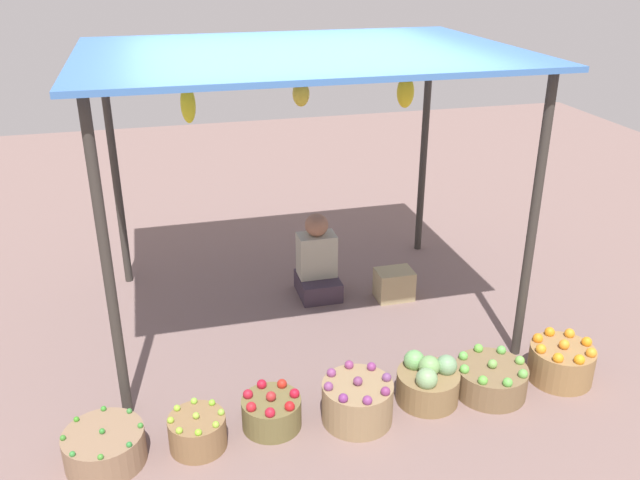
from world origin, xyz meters
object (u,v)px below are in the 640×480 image
(basket_limes, at_px, (198,431))
(basket_green_apples, at_px, (491,379))
(basket_green_chilies, at_px, (105,447))
(basket_red_apples, at_px, (272,411))
(basket_purple_onions, at_px, (357,401))
(vendor_person, at_px, (317,264))
(basket_cabbages, at_px, (428,382))
(basket_oranges, at_px, (561,362))
(wooden_crate_near_vendor, at_px, (394,284))

(basket_limes, bearing_deg, basket_green_apples, 1.31)
(basket_green_chilies, height_order, basket_limes, basket_limes)
(basket_red_apples, bearing_deg, basket_purple_onions, -8.00)
(vendor_person, distance_m, basket_green_chilies, 2.57)
(basket_red_apples, xyz_separation_m, basket_purple_onions, (0.57, -0.08, 0.03))
(vendor_person, relative_size, basket_cabbages, 1.77)
(basket_red_apples, bearing_deg, basket_cabbages, -0.08)
(basket_oranges, bearing_deg, basket_limes, -178.45)
(vendor_person, height_order, basket_purple_onions, vendor_person)
(vendor_person, relative_size, basket_red_apples, 1.95)
(basket_cabbages, bearing_deg, basket_limes, -177.22)
(wooden_crate_near_vendor, bearing_deg, basket_limes, -140.94)
(basket_limes, relative_size, wooden_crate_near_vendor, 1.12)
(basket_green_apples, relative_size, wooden_crate_near_vendor, 1.56)
(vendor_person, height_order, wooden_crate_near_vendor, vendor_person)
(basket_purple_onions, relative_size, wooden_crate_near_vendor, 1.46)
(vendor_person, bearing_deg, basket_red_apples, -113.55)
(basket_green_chilies, distance_m, basket_purple_onions, 1.64)
(basket_oranges, xyz_separation_m, wooden_crate_near_vendor, (-0.76, 1.47, -0.00))
(vendor_person, bearing_deg, basket_cabbages, -78.12)
(basket_green_chilies, bearing_deg, basket_limes, -0.12)
(vendor_person, bearing_deg, basket_limes, -124.64)
(basket_green_apples, bearing_deg, vendor_person, 115.43)
(basket_limes, xyz_separation_m, basket_red_apples, (0.50, 0.08, -0.00))
(vendor_person, relative_size, basket_oranges, 1.66)
(basket_green_chilies, bearing_deg, basket_oranges, 1.26)
(basket_green_apples, height_order, basket_oranges, basket_oranges)
(basket_green_chilies, bearing_deg, basket_red_apples, 4.21)
(basket_red_apples, distance_m, wooden_crate_near_vendor, 2.03)
(vendor_person, xyz_separation_m, basket_oranges, (1.42, -1.73, -0.16))
(basket_red_apples, relative_size, wooden_crate_near_vendor, 1.21)
(basket_purple_onions, xyz_separation_m, basket_cabbages, (0.54, 0.08, 0.00))
(basket_green_chilies, distance_m, basket_limes, 0.57)
(basket_red_apples, bearing_deg, basket_oranges, -0.20)
(basket_red_apples, height_order, wooden_crate_near_vendor, wooden_crate_near_vendor)
(basket_green_chilies, bearing_deg, basket_purple_onions, -0.07)
(basket_red_apples, relative_size, basket_oranges, 0.85)
(vendor_person, distance_m, basket_oranges, 2.25)
(basket_green_chilies, xyz_separation_m, basket_oranges, (3.23, 0.07, 0.03))
(wooden_crate_near_vendor, bearing_deg, basket_purple_onions, -118.35)
(basket_green_apples, bearing_deg, basket_green_chilies, -179.00)
(basket_cabbages, xyz_separation_m, basket_oranges, (1.05, -0.01, -0.01))
(basket_limes, bearing_deg, basket_purple_onions, -0.05)
(wooden_crate_near_vendor, bearing_deg, basket_green_chilies, -148.04)
(basket_purple_onions, bearing_deg, wooden_crate_near_vendor, 61.65)
(vendor_person, distance_m, wooden_crate_near_vendor, 0.72)
(basket_green_chilies, distance_m, basket_oranges, 3.24)
(wooden_crate_near_vendor, bearing_deg, basket_oranges, -62.52)
(basket_green_chilies, relative_size, basket_red_apples, 1.25)
(basket_green_apples, xyz_separation_m, basket_oranges, (0.58, 0.02, 0.03))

